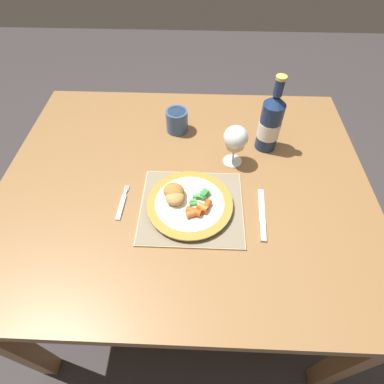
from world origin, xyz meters
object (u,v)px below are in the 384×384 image
at_px(dinner_plate, 190,204).
at_px(fork, 122,205).
at_px(wine_glass, 236,139).
at_px(bottle, 270,123).
at_px(table_knife, 262,219).
at_px(dining_table, 185,195).
at_px(drinking_cup, 177,120).

relative_size(dinner_plate, fork, 1.94).
xyz_separation_m(wine_glass, bottle, (0.12, 0.09, 0.00)).
height_order(table_knife, bottle, bottle).
relative_size(dining_table, drinking_cup, 14.29).
bearing_deg(fork, bottle, 31.49).
xyz_separation_m(table_knife, drinking_cup, (-0.29, 0.42, 0.04)).
bearing_deg(wine_glass, dinner_plate, -124.27).
bearing_deg(wine_glass, table_knife, -72.09).
height_order(dining_table, dinner_plate, dinner_plate).
xyz_separation_m(bottle, drinking_cup, (-0.33, 0.08, -0.06)).
bearing_deg(bottle, drinking_cup, 165.99).
distance_m(bottle, drinking_cup, 0.35).
relative_size(dinner_plate, drinking_cup, 3.07).
distance_m(dining_table, table_knife, 0.30).
bearing_deg(table_knife, dinner_plate, 170.74).
height_order(table_knife, wine_glass, wine_glass).
bearing_deg(bottle, dinner_plate, -132.13).
bearing_deg(drinking_cup, dining_table, -80.56).
relative_size(table_knife, bottle, 0.70).
bearing_deg(dining_table, wine_glass, 28.84).
height_order(bottle, drinking_cup, bottle).
distance_m(fork, bottle, 0.58).
bearing_deg(dining_table, dinner_plate, -79.43).
height_order(fork, bottle, bottle).
xyz_separation_m(dining_table, drinking_cup, (-0.04, 0.26, 0.13)).
bearing_deg(fork, table_knife, -4.88).
distance_m(wine_glass, drinking_cup, 0.28).
relative_size(dining_table, bottle, 4.42).
height_order(table_knife, drinking_cup, drinking_cup).
bearing_deg(wine_glass, bottle, 34.61).
xyz_separation_m(table_knife, bottle, (0.05, 0.33, 0.10)).
bearing_deg(bottle, dining_table, -148.59).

